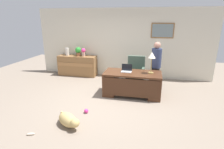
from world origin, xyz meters
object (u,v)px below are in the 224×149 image
Objects in this scene: desk_lamp at (152,56)px; dog_toy_ball at (86,111)px; vase_empty at (67,52)px; dog_toy_bone at (31,134)px; desk at (132,83)px; potted_plant at (78,51)px; armchair at (136,73)px; dog_lying at (69,120)px; person_standing at (156,66)px; laptop at (127,70)px; credenza at (78,66)px; vase_with_flowers at (83,52)px.

desk_lamp is 2.43m from dog_toy_ball.
vase_empty is 1.92× the size of dog_toy_bone.
desk is 10.58× the size of dog_toy_bone.
desk is at bearing -33.64° from potted_plant.
dog_toy_bone is (0.59, -4.07, -1.00)m from potted_plant.
potted_plant reaches higher than armchair.
armchair is at bearing 61.27° from dog_toy_bone.
dog_lying is at bearing -129.33° from desk_lamp.
person_standing reaches higher than potted_plant.
desk_lamp is 3.68m from dog_toy_bone.
person_standing reaches higher than vase_empty.
dog_toy_ball is (-0.81, -1.46, -0.74)m from laptop.
desk_lamp reaches higher than dog_lying.
armchair reaches higher than dog_toy_bone.
vase_empty is at bearing 180.00° from potted_plant.
credenza is at bearing 163.66° from person_standing.
credenza is 0.71m from vase_empty.
desk reaches higher than dog_toy_bone.
credenza is 4.41× the size of potted_plant.
dog_toy_ball is at bearing -129.87° from person_standing.
dog_toy_bone is at bearing -125.76° from dog_toy_ball.
desk_lamp is (0.54, 0.08, 0.84)m from desk.
credenza is 2.48× the size of desk_lamp.
potted_plant is (-1.23, 3.60, 0.87)m from dog_lying.
dog_toy_bone is (0.37, -4.07, -0.99)m from vase_with_flowers.
vase_with_flowers is 0.22m from potted_plant.
vase_empty is (-1.72, 3.60, 0.83)m from dog_lying.
dog_toy_ball is at bearing -126.49° from desk.
desk is 1.09× the size of credenza.
dog_toy_bone is at bearing -84.82° from vase_with_flowers.
vase_with_flowers is at bearing 150.92° from desk_lamp.
desk_lamp is at bearing -27.22° from potted_plant.
laptop is (0.98, 2.10, 0.64)m from dog_lying.
vase_with_flowers reaches higher than credenza.
vase_empty is 0.87× the size of potted_plant.
desk reaches higher than dog_toy_ball.
person_standing reaches higher than dog_toy_ball.
dog_lying is 3.90m from potted_plant.
desk is 1.64× the size of armchair.
desk is 5.52× the size of vase_empty.
desk is 2.65× the size of dog_lying.
desk_lamp is (3.01, -1.51, 0.83)m from credenza.
armchair is at bearing 74.20° from laptop.
armchair is at bearing 123.53° from desk_lamp.
dog_toy_bone is at bearing -132.53° from desk_lamp.
person_standing is 5.00× the size of laptop.
desk_lamp is (0.52, -0.78, 0.77)m from armchair.
dog_toy_bone is (-1.61, -2.57, -0.77)m from laptop.
desk is at bearing -26.69° from laptop.
desk is 16.04× the size of dog_toy_ball.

